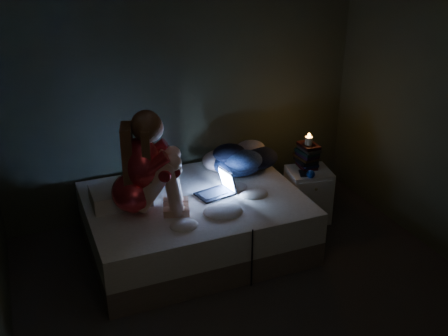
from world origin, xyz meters
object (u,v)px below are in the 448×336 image
laptop (215,183)px  woman (131,164)px  nightstand (308,195)px  bed (195,223)px  candle (309,143)px  phone (305,174)px

laptop → woman: bearing=171.2°
laptop → nightstand: bearing=-7.3°
bed → nightstand: bearing=3.3°
bed → candle: bearing=6.8°
nightstand → candle: size_ratio=6.65×
woman → phone: size_ratio=6.39×
woman → nightstand: woman is taller
nightstand → phone: 0.29m
laptop → nightstand: 1.09m
bed → nightstand: (1.21, 0.07, 0.01)m
phone → laptop: bearing=-167.6°
phone → nightstand: bearing=47.4°
candle → bed: bearing=-173.2°
bed → woman: woman is taller
bed → woman: (-0.55, -0.07, 0.70)m
laptop → bed: bearing=161.2°
bed → phone: (1.12, 0.00, 0.28)m
phone → candle: bearing=64.9°
woman → nightstand: bearing=20.0°
candle → nightstand: bearing=-101.1°
laptop → nightstand: size_ratio=0.61×
nightstand → candle: 0.53m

